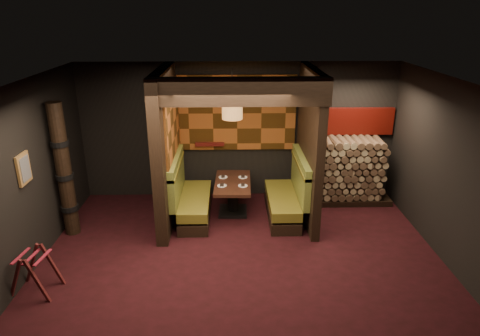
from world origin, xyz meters
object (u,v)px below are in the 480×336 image
dining_table (233,193)px  luggage_rack (34,270)px  booth_bench_right (288,197)px  totem_column (64,172)px  booth_bench_left (190,198)px  firewood_stack (349,170)px  pendant_lamp (232,107)px

dining_table → luggage_rack: size_ratio=1.83×
booth_bench_right → dining_table: 1.08m
luggage_rack → totem_column: 1.92m
booth_bench_left → totem_column: size_ratio=0.67×
luggage_rack → firewood_stack: bearing=29.5°
totem_column → pendant_lamp: bearing=13.1°
booth_bench_right → booth_bench_left: bearing=180.0°
firewood_stack → totem_column: bearing=-166.8°
firewood_stack → pendant_lamp: bearing=-166.7°
booth_bench_left → booth_bench_right: 1.89m
totem_column → firewood_stack: (5.33, 1.25, -0.51)m
booth_bench_left → pendant_lamp: (0.83, 0.13, 1.76)m
dining_table → pendant_lamp: size_ratio=1.40×
booth_bench_right → pendant_lamp: 2.06m
luggage_rack → booth_bench_right: bearing=30.3°
booth_bench_left → dining_table: 0.85m
booth_bench_left → totem_column: 2.30m
booth_bench_left → firewood_stack: size_ratio=0.92×
dining_table → pendant_lamp: pendant_lamp is taller
booth_bench_right → dining_table: (-1.06, 0.18, 0.04)m
totem_column → booth_bench_right: bearing=7.9°
pendant_lamp → luggage_rack: 4.14m
dining_table → pendant_lamp: bearing=-90.0°
dining_table → firewood_stack: size_ratio=0.74×
pendant_lamp → luggage_rack: bearing=-139.7°
booth_bench_left → firewood_stack: 3.33m
booth_bench_right → totem_column: (-3.98, -0.55, 0.79)m
booth_bench_left → dining_table: booth_bench_left is taller
pendant_lamp → firewood_stack: (2.41, 0.57, -1.48)m
pendant_lamp → firewood_stack: 2.89m
booth_bench_left → dining_table: size_ratio=1.24×
booth_bench_right → luggage_rack: booth_bench_right is taller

